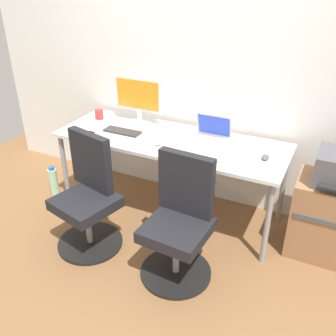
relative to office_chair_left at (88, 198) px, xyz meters
The scene contains 17 objects.
ground_plane 0.90m from the office_chair_left, 58.47° to the left, with size 5.28×5.28×0.00m, color brown.
back_wall 1.48m from the office_chair_left, 69.62° to the left, with size 4.40×0.04×2.60m, color white.
desk 0.84m from the office_chair_left, 58.47° to the left, with size 2.02×0.72×0.75m.
office_chair_left is the anchor object (origin of this frame).
office_chair_right 0.81m from the office_chair_left, ahead, with size 0.54×0.54×0.94m.
side_cabinet 1.93m from the office_chair_left, 21.18° to the left, with size 0.59×0.43×0.65m.
water_bottle_on_floor 0.94m from the office_chair_left, 151.01° to the left, with size 0.09×0.09×0.31m.
desktop_monitor 1.06m from the office_chair_left, 91.23° to the left, with size 0.48×0.18×0.43m.
open_laptop 1.14m from the office_chair_left, 45.78° to the left, with size 0.31×0.27×0.22m.
keyboard_by_monitor 0.70m from the office_chair_left, 93.37° to the left, with size 0.34×0.12×0.02m, color #2D2D2D.
keyboard_by_laptop 0.99m from the office_chair_left, 31.59° to the left, with size 0.34×0.12×0.02m, color #B7B7B7.
mouse_by_monitor 1.44m from the office_chair_left, 27.65° to the left, with size 0.06×0.10×0.03m, color #515156.
mouse_by_laptop 0.73m from the office_chair_left, 54.12° to the left, with size 0.06×0.10×0.03m, color #B7B7B7.
coffee_mug 0.98m from the office_chair_left, 117.36° to the left, with size 0.08×0.08×0.09m, color red.
pen_cup 1.22m from the office_chair_left, 56.75° to the left, with size 0.07×0.07×0.10m, color slate.
phone_near_laptop 0.61m from the office_chair_left, 124.48° to the left, with size 0.07×0.14×0.01m, color black.
paper_pile 0.80m from the office_chair_left, 128.64° to the left, with size 0.21×0.30×0.01m, color white.
Camera 1 is at (1.29, -2.71, 2.11)m, focal length 40.59 mm.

